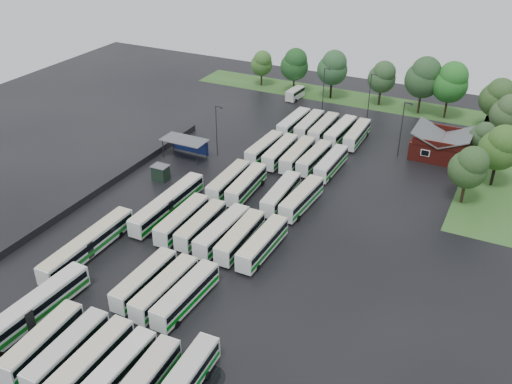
% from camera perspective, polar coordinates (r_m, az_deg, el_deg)
% --- Properties ---
extents(ground, '(160.00, 160.00, 0.00)m').
position_cam_1_polar(ground, '(80.54, -5.13, -4.99)').
color(ground, black).
rests_on(ground, ground).
extents(brick_building, '(10.07, 8.60, 5.39)m').
position_cam_1_polar(brick_building, '(108.51, 18.01, 4.29)').
color(brick_building, maroon).
rests_on(brick_building, ground).
extents(wash_shed, '(8.20, 4.20, 3.58)m').
position_cam_1_polar(wash_shed, '(103.49, -7.05, 5.02)').
color(wash_shed, '#2D2D30').
rests_on(wash_shed, ground).
extents(utility_hut, '(2.70, 2.20, 2.62)m').
position_cam_1_polar(utility_hut, '(96.79, -9.52, 1.92)').
color(utility_hut, black).
rests_on(utility_hut, ground).
extents(grass_strip_north, '(80.00, 10.00, 0.01)m').
position_cam_1_polar(grass_strip_north, '(133.38, 10.36, 9.06)').
color(grass_strip_north, '#315D22').
rests_on(grass_strip_north, ground).
extents(grass_strip_east, '(10.00, 50.00, 0.01)m').
position_cam_1_polar(grass_strip_east, '(108.65, 23.00, 2.27)').
color(grass_strip_east, '#315D22').
rests_on(grass_strip_east, ground).
extents(west_fence, '(0.10, 50.00, 1.20)m').
position_cam_1_polar(west_fence, '(97.40, -13.92, 1.13)').
color(west_fence, '#2D2D30').
rests_on(west_fence, ground).
extents(bus_r0c0, '(2.87, 10.98, 3.03)m').
position_cam_1_polar(bus_r0c0, '(66.75, -20.58, -13.82)').
color(bus_r0c0, white).
rests_on(bus_r0c0, ground).
extents(bus_r0c1, '(2.61, 11.09, 3.07)m').
position_cam_1_polar(bus_r0c1, '(64.84, -18.34, -14.82)').
color(bus_r0c1, white).
rests_on(bus_r0c1, ground).
extents(bus_r0c2, '(2.50, 11.40, 3.17)m').
position_cam_1_polar(bus_r0c2, '(62.94, -16.20, -15.96)').
color(bus_r0c2, white).
rests_on(bus_r0c2, ground).
extents(bus_r0c3, '(2.43, 11.04, 3.07)m').
position_cam_1_polar(bus_r0c3, '(61.32, -13.89, -17.13)').
color(bus_r0c3, white).
rests_on(bus_r0c3, ground).
extents(bus_r1c1, '(2.39, 10.82, 3.01)m').
position_cam_1_polar(bus_r1c1, '(72.03, -11.10, -8.59)').
color(bus_r1c1, white).
rests_on(bus_r1c1, ground).
extents(bus_r1c2, '(2.61, 11.19, 3.10)m').
position_cam_1_polar(bus_r1c2, '(70.23, -9.10, -9.46)').
color(bus_r1c2, white).
rests_on(bus_r1c2, ground).
extents(bus_r1c3, '(2.70, 11.19, 3.10)m').
position_cam_1_polar(bus_r1c3, '(68.92, -7.03, -10.15)').
color(bus_r1c3, white).
rests_on(bus_r1c3, ground).
extents(bus_r2c0, '(2.58, 11.41, 3.17)m').
position_cam_1_polar(bus_r2c0, '(82.55, -7.38, -2.75)').
color(bus_r2c0, white).
rests_on(bus_r2c0, ground).
extents(bus_r2c1, '(2.46, 10.91, 3.03)m').
position_cam_1_polar(bus_r2c1, '(81.22, -5.50, -3.28)').
color(bus_r2c1, white).
rests_on(bus_r2c1, ground).
extents(bus_r2c2, '(2.79, 11.49, 3.18)m').
position_cam_1_polar(bus_r2c2, '(79.48, -3.40, -3.92)').
color(bus_r2c2, white).
rests_on(bus_r2c2, ground).
extents(bus_r2c3, '(2.62, 11.18, 3.10)m').
position_cam_1_polar(bus_r2c3, '(78.27, -1.58, -4.49)').
color(bus_r2c3, white).
rests_on(bus_r2c3, ground).
extents(bus_r2c4, '(2.56, 11.29, 3.13)m').
position_cam_1_polar(bus_r2c4, '(76.92, 0.67, -5.14)').
color(bus_r2c4, white).
rests_on(bus_r2c4, ground).
extents(bus_r3c0, '(2.63, 11.26, 3.12)m').
position_cam_1_polar(bus_r3c0, '(92.15, -2.75, 1.12)').
color(bus_r3c0, white).
rests_on(bus_r3c0, ground).
extents(bus_r3c1, '(2.90, 11.23, 3.10)m').
position_cam_1_polar(bus_r3c1, '(91.07, -0.96, 0.77)').
color(bus_r3c1, white).
rests_on(bus_r3c1, ground).
extents(bus_r3c3, '(2.84, 11.30, 3.12)m').
position_cam_1_polar(bus_r3c3, '(88.43, 2.52, -0.18)').
color(bus_r3c3, white).
rests_on(bus_r3c3, ground).
extents(bus_r3c4, '(2.94, 11.36, 3.13)m').
position_cam_1_polar(bus_r3c4, '(87.44, 4.60, -0.62)').
color(bus_r3c4, white).
rests_on(bus_r3c4, ground).
extents(bus_r4c0, '(2.64, 11.03, 3.05)m').
position_cam_1_polar(bus_r4c0, '(103.40, 0.85, 4.43)').
color(bus_r4c0, white).
rests_on(bus_r4c0, ground).
extents(bus_r4c1, '(2.61, 11.22, 3.11)m').
position_cam_1_polar(bus_r4c1, '(101.95, 2.44, 4.05)').
color(bus_r4c1, white).
rests_on(bus_r4c1, ground).
extents(bus_r4c2, '(2.59, 11.43, 3.17)m').
position_cam_1_polar(bus_r4c2, '(100.91, 4.19, 3.73)').
color(bus_r4c2, white).
rests_on(bus_r4c2, ground).
extents(bus_r4c3, '(2.68, 10.90, 3.01)m').
position_cam_1_polar(bus_r4c3, '(100.19, 5.86, 3.40)').
color(bus_r4c3, white).
rests_on(bus_r4c3, ground).
extents(bus_r4c4, '(2.43, 10.87, 3.02)m').
position_cam_1_polar(bus_r4c4, '(98.70, 7.53, 2.87)').
color(bus_r4c4, white).
rests_on(bus_r4c4, ground).
extents(bus_r5c0, '(2.60, 11.27, 3.13)m').
position_cam_1_polar(bus_r5c0, '(114.36, 3.79, 6.93)').
color(bus_r5c0, white).
rests_on(bus_r5c0, ground).
extents(bus_r5c1, '(2.53, 10.96, 3.04)m').
position_cam_1_polar(bus_r5c1, '(113.79, 5.35, 6.72)').
color(bus_r5c1, white).
rests_on(bus_r5c1, ground).
extents(bus_r5c2, '(2.47, 11.32, 3.15)m').
position_cam_1_polar(bus_r5c2, '(112.35, 6.79, 6.36)').
color(bus_r5c2, white).
rests_on(bus_r5c2, ground).
extents(bus_r5c3, '(2.81, 11.44, 3.16)m').
position_cam_1_polar(bus_r5c3, '(111.30, 8.44, 6.02)').
color(bus_r5c3, white).
rests_on(bus_r5c3, ground).
extents(bus_r5c4, '(2.54, 10.91, 3.03)m').
position_cam_1_polar(bus_r5c4, '(110.67, 10.06, 5.70)').
color(bus_r5c4, white).
rests_on(bus_r5c4, ground).
extents(artic_bus_west_a, '(3.02, 16.98, 3.14)m').
position_cam_1_polar(artic_bus_west_a, '(70.86, -21.80, -11.13)').
color(artic_bus_west_a, white).
rests_on(artic_bus_west_a, ground).
extents(artic_bus_west_b, '(2.38, 16.67, 3.09)m').
position_cam_1_polar(artic_bus_west_b, '(86.80, -8.81, -1.15)').
color(artic_bus_west_b, white).
rests_on(artic_bus_west_b, ground).
extents(artic_bus_west_c, '(2.44, 16.64, 3.09)m').
position_cam_1_polar(artic_bus_west_c, '(79.91, -16.45, -5.07)').
color(artic_bus_west_c, white).
rests_on(artic_bus_west_c, ground).
extents(minibus, '(2.58, 5.82, 2.47)m').
position_cam_1_polar(minibus, '(131.55, 3.94, 9.82)').
color(minibus, silver).
rests_on(minibus, ground).
extents(tree_north_0, '(5.21, 5.20, 8.62)m').
position_cam_1_polar(tree_north_0, '(139.00, 0.60, 12.78)').
color(tree_north_0, '#37271B').
rests_on(tree_north_0, ground).
extents(tree_north_1, '(6.42, 6.42, 10.63)m').
position_cam_1_polar(tree_north_1, '(133.85, 3.90, 12.63)').
color(tree_north_1, '#32241B').
rests_on(tree_north_1, ground).
extents(tree_north_2, '(6.78, 6.78, 11.23)m').
position_cam_1_polar(tree_north_2, '(131.02, 7.71, 12.25)').
color(tree_north_2, black).
rests_on(tree_north_2, ground).
extents(tree_north_3, '(6.08, 6.08, 10.06)m').
position_cam_1_polar(tree_north_3, '(129.01, 12.54, 11.19)').
color(tree_north_3, '#2D2418').
rests_on(tree_north_3, ground).
extents(tree_north_4, '(7.52, 7.52, 12.46)m').
position_cam_1_polar(tree_north_4, '(125.76, 16.44, 10.96)').
color(tree_north_4, '#372717').
rests_on(tree_north_4, ground).
extents(tree_north_5, '(7.36, 7.36, 12.19)m').
position_cam_1_polar(tree_north_5, '(124.95, 18.92, 10.38)').
color(tree_north_5, '#372515').
rests_on(tree_north_5, ground).
extents(tree_east_0, '(5.90, 5.88, 9.75)m').
position_cam_1_polar(tree_east_0, '(92.26, 20.56, 2.36)').
color(tree_east_0, '#352617').
rests_on(tree_east_0, ground).
extents(tree_east_1, '(6.55, 6.55, 10.84)m').
position_cam_1_polar(tree_east_1, '(99.13, 23.27, 4.14)').
color(tree_east_1, black).
rests_on(tree_east_1, ground).
extents(tree_east_2, '(4.58, 4.55, 7.53)m').
position_cam_1_polar(tree_east_2, '(108.03, 21.72, 5.23)').
color(tree_east_2, black).
rests_on(tree_east_2, ground).
extents(tree_east_3, '(6.11, 6.11, 10.11)m').
position_cam_1_polar(tree_east_3, '(115.91, 23.87, 7.28)').
color(tree_east_3, '#3C2817').
rests_on(tree_east_3, ground).
extents(tree_east_4, '(6.62, 6.62, 10.96)m').
position_cam_1_polar(tree_east_4, '(121.74, 23.04, 8.73)').
color(tree_east_4, black).
rests_on(tree_east_4, ground).
extents(lamp_post_ne, '(1.61, 0.31, 10.43)m').
position_cam_1_polar(lamp_post_ne, '(104.89, 14.44, 6.46)').
color(lamp_post_ne, '#2D2D30').
rests_on(lamp_post_ne, ground).
extents(lamp_post_nw, '(1.47, 0.29, 9.56)m').
position_cam_1_polar(lamp_post_nw, '(102.57, -3.92, 6.52)').
color(lamp_post_nw, '#2D2D30').
rests_on(lamp_post_nw, ground).
extents(lamp_post_back_w, '(1.45, 0.28, 9.44)m').
position_cam_1_polar(lamp_post_back_w, '(124.19, 6.84, 10.49)').
color(lamp_post_back_w, '#2D2D30').
rests_on(lamp_post_back_w, ground).
extents(lamp_post_back_e, '(1.47, 0.29, 9.57)m').
position_cam_1_polar(lamp_post_back_e, '(121.47, 11.36, 9.72)').
color(lamp_post_back_e, '#2D2D30').
rests_on(lamp_post_back_e, ground).
extents(puddle_0, '(4.71, 4.71, 0.01)m').
position_cam_1_polar(puddle_0, '(68.48, -14.81, -13.28)').
color(puddle_0, black).
rests_on(puddle_0, ground).
extents(puddle_1, '(4.44, 4.44, 0.01)m').
position_cam_1_polar(puddle_1, '(62.19, -10.62, -18.09)').
color(puddle_1, black).
rests_on(puddle_1, ground).
extents(puddle_2, '(5.06, 5.06, 0.01)m').
position_cam_1_polar(puddle_2, '(84.15, -9.97, -3.70)').
color(puddle_2, black).
rests_on(puddle_2, ground).
extents(puddle_3, '(3.01, 3.01, 0.01)m').
position_cam_1_polar(puddle_3, '(78.28, -4.46, -6.09)').
color(puddle_3, black).
rests_on(puddle_3, ground).
extents(puddle_4, '(3.52, 3.52, 0.01)m').
position_cam_1_polar(puddle_4, '(61.73, -4.76, -18.00)').
color(puddle_4, black).
rests_on(puddle_4, ground).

